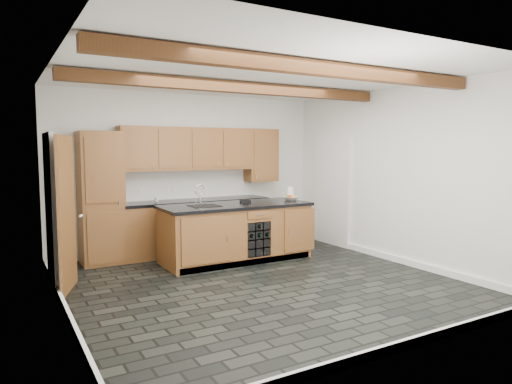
% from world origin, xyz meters
% --- Properties ---
extents(ground, '(5.00, 5.00, 0.00)m').
position_xyz_m(ground, '(0.00, 0.00, 0.00)').
color(ground, black).
rests_on(ground, ground).
extents(room_shell, '(5.01, 5.00, 5.00)m').
position_xyz_m(room_shell, '(-0.09, 0.53, 1.53)').
color(room_shell, white).
rests_on(room_shell, ground).
extents(back_cabinetry, '(3.65, 0.62, 2.20)m').
position_xyz_m(back_cabinetry, '(-0.38, 2.24, 0.98)').
color(back_cabinetry, '#985B30').
rests_on(back_cabinetry, ground).
extents(island, '(2.48, 0.96, 0.93)m').
position_xyz_m(island, '(0.31, 1.28, 0.47)').
color(island, '#985B30').
rests_on(island, ground).
extents(faucet, '(0.45, 0.40, 0.34)m').
position_xyz_m(faucet, '(-0.25, 1.33, 0.96)').
color(faucet, black).
rests_on(faucet, island).
extents(kitchen_scale, '(0.18, 0.12, 0.05)m').
position_xyz_m(kitchen_scale, '(0.54, 1.41, 0.95)').
color(kitchen_scale, black).
rests_on(kitchen_scale, island).
extents(fruit_bowl, '(0.30, 0.30, 0.06)m').
position_xyz_m(fruit_bowl, '(1.38, 1.30, 0.96)').
color(fruit_bowl, beige).
rests_on(fruit_bowl, island).
extents(fruit_cluster, '(0.16, 0.17, 0.07)m').
position_xyz_m(fruit_cluster, '(1.38, 1.30, 0.99)').
color(fruit_cluster, red).
rests_on(fruit_cluster, fruit_bowl).
extents(paper_towel, '(0.13, 0.13, 0.23)m').
position_xyz_m(paper_towel, '(1.42, 1.38, 1.04)').
color(paper_towel, white).
rests_on(paper_towel, island).
extents(mug, '(0.10, 0.10, 0.08)m').
position_xyz_m(mug, '(-0.73, 2.22, 0.97)').
color(mug, white).
rests_on(mug, back_cabinetry).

